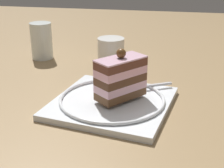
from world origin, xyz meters
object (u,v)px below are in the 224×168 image
Objects in this scene: dessert_plate at (112,102)px; fork at (147,86)px; cake_slice at (121,77)px; drink_glass_far at (111,53)px; drink_glass_near at (42,43)px.

fork is (-0.07, -0.07, 0.01)m from dessert_plate.
fork reaches higher than dessert_plate.
cake_slice reaches higher than drink_glass_far.
dessert_plate is at bearing 15.00° from cake_slice.
dessert_plate is 2.42× the size of cake_slice.
dessert_plate is 0.40m from drink_glass_near.
dessert_plate is at bearing 45.88° from fork.
drink_glass_near is 1.42× the size of drink_glass_far.
drink_glass_near is (0.27, -0.29, 0.04)m from dessert_plate.
cake_slice reaches higher than dessert_plate.
cake_slice is at bearing 105.31° from drink_glass_far.
dessert_plate is 2.57× the size of fork.
drink_glass_near reaches higher than dessert_plate.
drink_glass_far is at bearing -74.69° from cake_slice.
fork is at bearing -127.55° from cake_slice.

